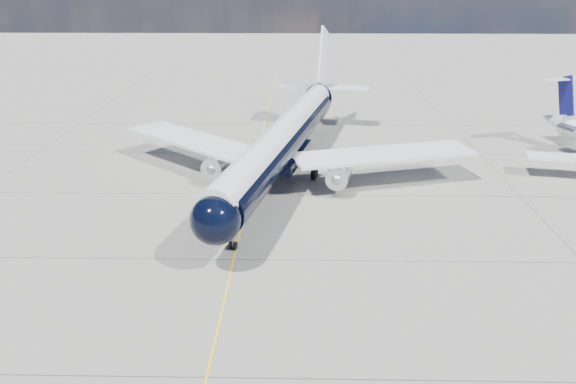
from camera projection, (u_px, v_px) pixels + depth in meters
name	position (u px, v px, depth m)	size (l,w,h in m)	color
ground	(252.00, 179.00, 66.92)	(320.00, 320.00, 0.00)	gray
taxiway_centerline	(248.00, 194.00, 62.27)	(0.16, 160.00, 0.01)	yellow
main_airliner	(286.00, 138.00, 65.98)	(43.07, 53.16, 15.51)	black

